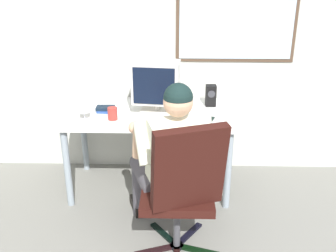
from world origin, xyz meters
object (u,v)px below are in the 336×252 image
object	(u,v)px
desk	(149,121)
person_seated	(171,158)
coffee_mug	(113,114)
office_chair	(183,185)
crt_monitor	(156,83)
book_stack	(106,109)
desk_speaker	(211,95)
wine_glass	(84,109)
cd_case	(204,119)

from	to	relation	value
desk	person_seated	distance (m)	0.70
desk	coffee_mug	world-z (taller)	coffee_mug
office_chair	coffee_mug	size ratio (longest dim) A/B	10.27
desk	crt_monitor	size ratio (longest dim) A/B	3.35
coffee_mug	book_stack	bearing A→B (deg)	114.74
desk_speaker	coffee_mug	distance (m)	0.88
wine_glass	desk_speaker	distance (m)	1.09
office_chair	cd_case	world-z (taller)	office_chair
book_stack	coffee_mug	xyz separation A→B (m)	(0.08, -0.18, 0.03)
cd_case	person_seated	bearing A→B (deg)	-117.33
person_seated	book_stack	xyz separation A→B (m)	(-0.56, 0.67, 0.11)
book_stack	cd_case	bearing A→B (deg)	-11.39
wine_glass	cd_case	xyz separation A→B (m)	(0.96, 0.02, -0.09)
person_seated	desk_speaker	xyz separation A→B (m)	(0.33, 0.83, 0.18)
crt_monitor	coffee_mug	bearing A→B (deg)	-152.96
office_chair	coffee_mug	bearing A→B (deg)	126.96
desk	office_chair	xyz separation A→B (m)	(0.28, -0.93, -0.06)
wine_glass	desk_speaker	world-z (taller)	desk_speaker
book_stack	wine_glass	bearing A→B (deg)	-127.56
desk	cd_case	xyz separation A→B (m)	(0.46, -0.17, 0.09)
office_chair	wine_glass	xyz separation A→B (m)	(-0.79, 0.74, 0.24)
person_seated	coffee_mug	world-z (taller)	person_seated
coffee_mug	wine_glass	bearing A→B (deg)	-179.38
person_seated	cd_case	size ratio (longest dim) A/B	7.00
crt_monitor	cd_case	size ratio (longest dim) A/B	2.47
crt_monitor	cd_case	distance (m)	0.49
desk	desk_speaker	bearing A→B (deg)	17.30
desk	coffee_mug	distance (m)	0.36
desk	wine_glass	bearing A→B (deg)	-159.88
desk	coffee_mug	xyz separation A→B (m)	(-0.28, -0.18, 0.14)
desk	office_chair	distance (m)	0.97
book_stack	cd_case	distance (m)	0.84
wine_glass	book_stack	xyz separation A→B (m)	(0.14, 0.18, -0.07)
person_seated	coffee_mug	xyz separation A→B (m)	(-0.48, 0.48, 0.14)
person_seated	desk_speaker	size ratio (longest dim) A/B	6.62
desk_speaker	cd_case	world-z (taller)	desk_speaker
person_seated	wine_glass	bearing A→B (deg)	145.74
crt_monitor	person_seated	bearing A→B (deg)	-78.33
crt_monitor	desk_speaker	size ratio (longest dim) A/B	2.33
cd_case	office_chair	bearing A→B (deg)	-103.12
desk_speaker	book_stack	xyz separation A→B (m)	(-0.89, -0.17, -0.07)
book_stack	office_chair	bearing A→B (deg)	-55.20
wine_glass	coffee_mug	xyz separation A→B (m)	(0.23, 0.00, -0.04)
office_chair	crt_monitor	xyz separation A→B (m)	(-0.22, 0.92, 0.40)
cd_case	coffee_mug	bearing A→B (deg)	-178.71
wine_glass	office_chair	bearing A→B (deg)	-43.36
office_chair	coffee_mug	world-z (taller)	office_chair
office_chair	crt_monitor	bearing A→B (deg)	103.25
cd_case	book_stack	bearing A→B (deg)	168.61
cd_case	coffee_mug	xyz separation A→B (m)	(-0.74, -0.02, 0.05)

